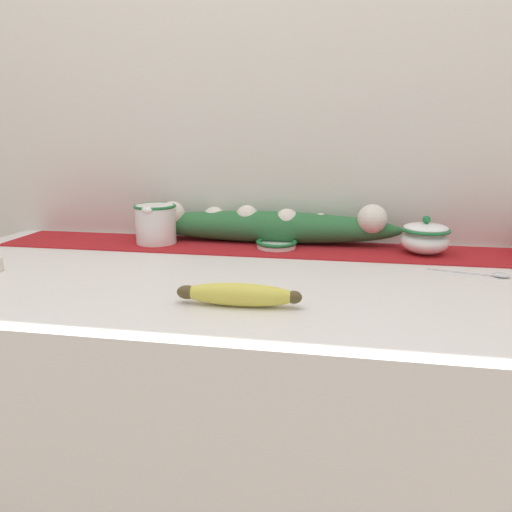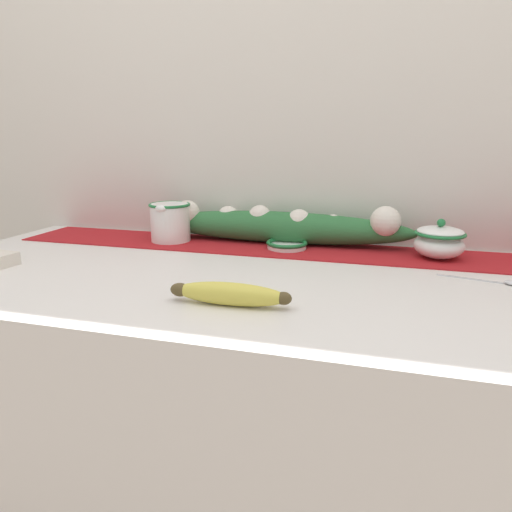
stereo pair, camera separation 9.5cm
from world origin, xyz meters
The scene contains 9 objects.
countertop centered at (0.00, 0.00, 0.45)m, with size 1.59×0.72×0.89m, color silver.
back_wall centered at (0.00, 0.38, 1.20)m, with size 2.39×0.04×2.40m, color silver.
table_runner centered at (0.00, 0.25, 0.90)m, with size 1.46×0.21×0.00m, color #A8191E.
cream_pitcher centered at (-0.30, 0.25, 0.96)m, with size 0.12×0.14×0.11m.
sugar_bowl centered at (0.41, 0.25, 0.94)m, with size 0.12×0.12×0.10m.
small_dish centered at (0.04, 0.25, 0.91)m, with size 0.11×0.11×0.02m.
banana centered at (0.02, -0.19, 0.92)m, with size 0.23×0.05×0.04m.
spoon centered at (0.53, 0.07, 0.90)m, with size 0.16×0.05×0.01m.
poinsettia_garland centered at (0.00, 0.31, 0.95)m, with size 0.74×0.10×0.12m.
Camera 2 is at (0.28, -0.92, 1.18)m, focal length 32.00 mm.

